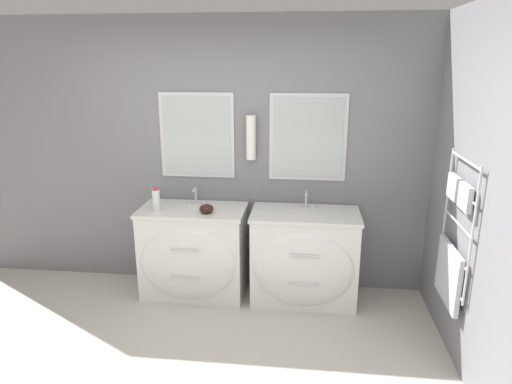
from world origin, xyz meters
The scene contains 8 objects.
wall_back centered at (0.01, 1.78, 1.31)m, with size 5.56×0.17×2.60m.
wall_right centered at (2.01, 0.79, 1.29)m, with size 0.13×3.63×2.60m.
vanity_left centered at (-0.21, 1.43, 0.44)m, with size 0.99×0.61×0.86m.
vanity_right centered at (0.84, 1.43, 0.44)m, with size 0.99×0.61×0.86m.
faucet_left centered at (-0.21, 1.60, 0.94)m, with size 0.17×0.11×0.17m.
faucet_right centered at (0.84, 1.60, 0.94)m, with size 0.17×0.11×0.17m.
toiletry_bottle centered at (-0.52, 1.38, 0.97)m, with size 0.07×0.07×0.22m.
amenity_bowl centered at (-0.05, 1.36, 0.90)m, with size 0.13×0.13×0.08m.
Camera 1 is at (0.84, -2.47, 2.20)m, focal length 32.00 mm.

